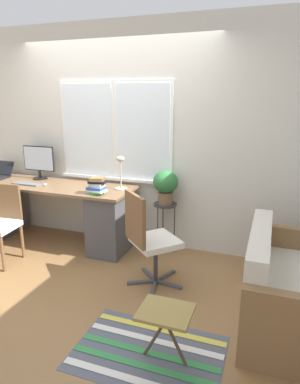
% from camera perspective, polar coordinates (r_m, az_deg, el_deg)
% --- Properties ---
extents(ground_plane, '(14.00, 14.00, 0.00)m').
position_cam_1_polar(ground_plane, '(4.10, -9.32, -11.31)').
color(ground_plane, olive).
extents(wall_back_with_window, '(9.00, 0.12, 2.70)m').
position_cam_1_polar(wall_back_with_window, '(4.33, -5.35, 9.09)').
color(wall_back_with_window, silver).
rests_on(wall_back_with_window, ground_plane).
extents(desk, '(2.16, 0.66, 0.77)m').
position_cam_1_polar(desk, '(4.59, -16.01, -3.09)').
color(desk, brown).
rests_on(desk, ground_plane).
extents(monitor, '(0.46, 0.19, 0.44)m').
position_cam_1_polar(monitor, '(4.77, -18.04, 4.93)').
color(monitor, black).
rests_on(monitor, desk).
extents(keyboard, '(0.38, 0.12, 0.02)m').
position_cam_1_polar(keyboard, '(4.57, -19.87, 1.29)').
color(keyboard, slate).
rests_on(keyboard, desk).
extents(mouse, '(0.04, 0.06, 0.03)m').
position_cam_1_polar(mouse, '(4.43, -17.07, 1.20)').
color(mouse, silver).
rests_on(mouse, desk).
extents(desk_lamp, '(0.15, 0.15, 0.40)m').
position_cam_1_polar(desk_lamp, '(4.05, -4.93, 3.94)').
color(desk_lamp, '#BCB299').
rests_on(desk_lamp, desk).
extents(book_stack, '(0.23, 0.18, 0.20)m').
position_cam_1_polar(book_stack, '(3.90, -8.85, 0.99)').
color(book_stack, green).
rests_on(book_stack, desk).
extents(desk_chair_wooden, '(0.44, 0.45, 0.88)m').
position_cam_1_polar(desk_chair_wooden, '(4.24, -23.68, -4.49)').
color(desk_chair_wooden, brown).
rests_on(desk_chair_wooden, ground_plane).
extents(office_chair_swivel, '(0.61, 0.61, 0.98)m').
position_cam_1_polar(office_chair_swivel, '(3.37, -0.22, -7.67)').
color(office_chair_swivel, '#47474C').
rests_on(office_chair_swivel, ground_plane).
extents(couch_loveseat, '(0.73, 1.33, 0.79)m').
position_cam_1_polar(couch_loveseat, '(3.17, 21.84, -15.23)').
color(couch_loveseat, silver).
rests_on(couch_loveseat, ground_plane).
extents(plant_stand, '(0.28, 0.28, 0.61)m').
position_cam_1_polar(plant_stand, '(4.10, 2.55, -2.83)').
color(plant_stand, '#333338').
rests_on(plant_stand, ground_plane).
extents(potted_plant, '(0.29, 0.29, 0.40)m').
position_cam_1_polar(potted_plant, '(4.01, 2.60, 1.27)').
color(potted_plant, brown).
rests_on(potted_plant, plant_stand).
extents(floor_rug_striped, '(1.10, 0.75, 0.01)m').
position_cam_1_polar(floor_rug_striped, '(2.82, -0.28, -25.19)').
color(floor_rug_striped, '#565B6B').
rests_on(floor_rug_striped, ground_plane).
extents(folding_stool, '(0.37, 0.31, 0.42)m').
position_cam_1_polar(folding_stool, '(2.54, 2.59, -19.92)').
color(folding_stool, olive).
rests_on(folding_stool, ground_plane).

